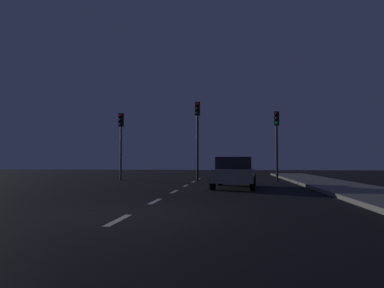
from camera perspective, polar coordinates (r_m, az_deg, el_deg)
The scene contains 12 objects.
ground_plane at distance 16.22m, azimuth -2.41°, elevation -7.19°, with size 80.00×80.00×0.00m, color black.
sidewalk_curb_right at distance 16.80m, azimuth 23.95°, elevation -6.55°, with size 3.00×40.00×0.15m, color gray.
lane_stripe_nearest at distance 8.26m, azimuth -11.31°, elevation -11.44°, with size 0.16×1.60×0.01m, color silver.
lane_stripe_second at distance 11.91m, azimuth -5.68°, elevation -8.78°, with size 0.16×1.60×0.01m, color silver.
lane_stripe_third at distance 15.63m, azimuth -2.75°, elevation -7.34°, with size 0.16×1.60×0.01m, color silver.
lane_stripe_fourth at distance 19.38m, azimuth -0.96°, elevation -6.45°, with size 0.16×1.60×0.01m, color silver.
lane_stripe_fifth at distance 23.15m, azimuth 0.25°, elevation -5.84°, with size 0.16×1.60×0.01m, color silver.
lane_stripe_sixth at distance 26.93m, azimuth 1.11°, elevation -5.40°, with size 0.16×1.60×0.01m, color silver.
traffic_signal_left at distance 25.56m, azimuth -10.90°, elevation 1.68°, with size 0.32×0.38×4.55m.
traffic_signal_center at distance 24.56m, azimuth 0.86°, elevation 2.84°, with size 0.32×0.38×5.23m.
traffic_signal_right at distance 24.57m, azimuth 12.93°, elevation 1.83°, with size 0.32×0.38×4.52m.
car_stopped_ahead at distance 17.95m, azimuth 6.60°, elevation -4.33°, with size 2.22×4.56×1.48m.
Camera 1 is at (2.47, -8.98, 1.26)m, focal length 34.58 mm.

